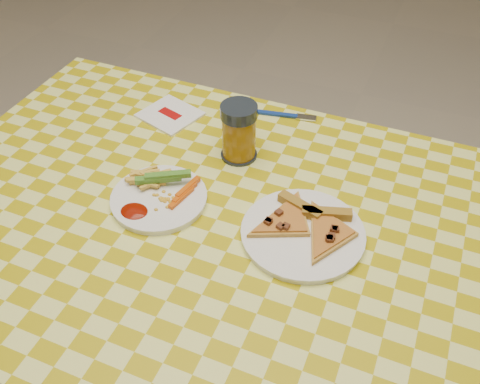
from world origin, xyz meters
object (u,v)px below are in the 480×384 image
(plate_right, at_px, (303,234))
(table, at_px, (218,244))
(drink_glass, at_px, (239,132))
(plate_left, at_px, (159,199))

(plate_right, bearing_deg, table, -172.82)
(plate_right, relative_size, drink_glass, 1.76)
(plate_left, relative_size, plate_right, 0.83)
(plate_right, xyz_separation_m, drink_glass, (-0.21, 0.18, 0.06))
(plate_right, distance_m, drink_glass, 0.28)
(plate_right, bearing_deg, plate_left, -176.32)
(plate_left, bearing_deg, plate_right, 3.68)
(plate_right, bearing_deg, drink_glass, 138.80)
(plate_left, xyz_separation_m, plate_right, (0.30, 0.02, 0.00))
(plate_left, relative_size, drink_glass, 1.46)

